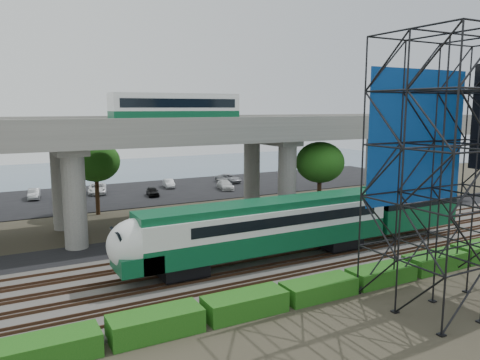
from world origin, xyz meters
TOP-DOWN VIEW (x-y plane):
  - ground at (0.00, 0.00)m, footprint 140.00×140.00m
  - ballast_bed at (0.00, 2.00)m, footprint 90.00×12.00m
  - service_road at (0.00, 10.50)m, footprint 90.00×5.00m
  - parking_lot at (0.00, 34.00)m, footprint 90.00×18.00m
  - harbor_water at (0.00, 56.00)m, footprint 140.00×40.00m
  - rail_tracks at (0.00, 2.00)m, footprint 90.00×9.52m
  - commuter_train at (3.50, 2.00)m, footprint 29.30×3.06m
  - overpass at (-0.01, 16.00)m, footprint 80.00×12.00m
  - scaffold_tower at (7.88, -7.98)m, footprint 9.36×6.36m
  - hedge_strip at (1.01, -4.30)m, footprint 34.60×1.80m
  - trees at (-4.67, 16.17)m, footprint 40.94×16.94m
  - suv at (-3.49, 11.13)m, footprint 5.99×4.31m
  - parked_cars at (0.33, 33.74)m, footprint 34.55×9.83m

SIDE VIEW (x-z plane):
  - ground at x=0.00m, z-range 0.00..0.00m
  - harbor_water at x=0.00m, z-range 0.00..0.03m
  - service_road at x=0.00m, z-range 0.00..0.08m
  - parking_lot at x=0.00m, z-range 0.00..0.08m
  - ballast_bed at x=0.00m, z-range 0.00..0.20m
  - rail_tracks at x=0.00m, z-range 0.20..0.36m
  - hedge_strip at x=1.01m, z-range -0.04..1.16m
  - parked_cars at x=0.33m, z-range 0.04..1.36m
  - suv at x=-3.49m, z-range 0.08..1.59m
  - commuter_train at x=3.50m, z-range 0.73..5.03m
  - trees at x=-4.67m, z-range 1.73..9.42m
  - scaffold_tower at x=7.88m, z-range -0.03..14.97m
  - overpass at x=-0.01m, z-range 2.01..14.41m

